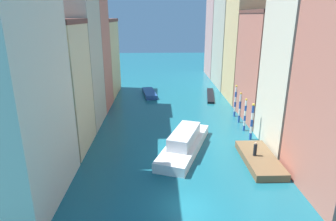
{
  "coord_description": "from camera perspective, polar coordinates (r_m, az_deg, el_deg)",
  "views": [
    {
      "loc": [
        -2.03,
        -19.55,
        14.62
      ],
      "look_at": [
        -0.8,
        20.31,
        1.5
      ],
      "focal_mm": 30.89,
      "sensor_mm": 36.0,
      "label": 1
    }
  ],
  "objects": [
    {
      "name": "person_on_dock",
      "position": [
        31.48,
        16.82,
        -7.36
      ],
      "size": [
        0.36,
        0.36,
        1.51
      ],
      "color": "black",
      "rests_on": "waterfront_dock"
    },
    {
      "name": "building_left_4",
      "position": [
        57.22,
        -13.66,
        10.12
      ],
      "size": [
        6.92,
        10.9,
        14.11
      ],
      "color": "#DBB77A",
      "rests_on": "ground"
    },
    {
      "name": "building_left_3",
      "position": [
        48.21,
        -15.98,
        11.08
      ],
      "size": [
        6.92,
        7.18,
        18.39
      ],
      "color": "#C6705B",
      "rests_on": "ground"
    },
    {
      "name": "mooring_pole_2",
      "position": [
        42.17,
        13.99,
        0.63
      ],
      "size": [
        0.29,
        0.29,
        4.45
      ],
      "color": "#1E479E",
      "rests_on": "ground"
    },
    {
      "name": "waterfront_dock",
      "position": [
        32.01,
        17.6,
        -9.14
      ],
      "size": [
        3.17,
        7.81,
        0.75
      ],
      "color": "brown",
      "rests_on": "ground"
    },
    {
      "name": "vaporetto_white",
      "position": [
        32.98,
        3.24,
        -6.37
      ],
      "size": [
        7.13,
        12.24,
        2.44
      ],
      "color": "white",
      "rests_on": "ground"
    },
    {
      "name": "building_right_4",
      "position": [
        63.95,
        12.75,
        13.07
      ],
      "size": [
        6.92,
        11.98,
        18.72
      ],
      "color": "#BCB299",
      "rests_on": "ground"
    },
    {
      "name": "building_left_1",
      "position": [
        33.96,
        -21.76,
        4.24
      ],
      "size": [
        6.92,
        7.8,
        14.33
      ],
      "color": "beige",
      "rests_on": "ground"
    },
    {
      "name": "building_right_2",
      "position": [
        43.98,
        19.33,
        8.16
      ],
      "size": [
        6.92,
        10.93,
        15.4
      ],
      "color": "#C6705B",
      "rests_on": "ground"
    },
    {
      "name": "mooring_pole_0",
      "position": [
        36.6,
        16.22,
        -2.07
      ],
      "size": [
        0.34,
        0.34,
        4.67
      ],
      "color": "#1E479E",
      "rests_on": "ground"
    },
    {
      "name": "building_left_2",
      "position": [
        41.06,
        -18.4,
        9.11
      ],
      "size": [
        6.92,
        7.91,
        17.51
      ],
      "color": "#BCB299",
      "rests_on": "ground"
    },
    {
      "name": "building_right_3",
      "position": [
        53.4,
        15.66,
        12.23
      ],
      "size": [
        6.92,
        9.32,
        19.29
      ],
      "color": "#DBB77A",
      "rests_on": "ground"
    },
    {
      "name": "ground_plane",
      "position": [
        46.46,
        0.83,
        -0.13
      ],
      "size": [
        154.0,
        154.0,
        0.0
      ],
      "primitive_type": "plane",
      "color": "#196070"
    },
    {
      "name": "mooring_pole_3",
      "position": [
        44.55,
        13.16,
        1.93
      ],
      "size": [
        0.32,
        0.32,
        4.89
      ],
      "color": "#1E479E",
      "rests_on": "ground"
    },
    {
      "name": "motorboat_0",
      "position": [
        55.8,
        -3.7,
        3.41
      ],
      "size": [
        3.18,
        7.19,
        0.8
      ],
      "color": "#234C93",
      "rests_on": "ground"
    },
    {
      "name": "gondola_black",
      "position": [
        55.62,
        8.37,
        2.97
      ],
      "size": [
        2.7,
        10.17,
        0.37
      ],
      "color": "black",
      "rests_on": "ground"
    },
    {
      "name": "building_right_5",
      "position": [
        75.09,
        10.61,
        14.32
      ],
      "size": [
        6.92,
        10.55,
        19.79
      ],
      "color": "tan",
      "rests_on": "ground"
    },
    {
      "name": "mooring_pole_1",
      "position": [
        39.29,
        14.97,
        -0.75
      ],
      "size": [
        0.3,
        0.3,
        4.44
      ],
      "color": "#1E479E",
      "rests_on": "ground"
    },
    {
      "name": "building_right_1",
      "position": [
        34.98,
        25.07,
        7.06
      ],
      "size": [
        6.92,
        8.22,
        17.73
      ],
      "color": "beige",
      "rests_on": "ground"
    },
    {
      "name": "building_left_0",
      "position": [
        25.0,
        -29.38,
        2.53
      ],
      "size": [
        6.92,
        10.96,
        17.72
      ],
      "color": "beige",
      "rests_on": "ground"
    }
  ]
}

